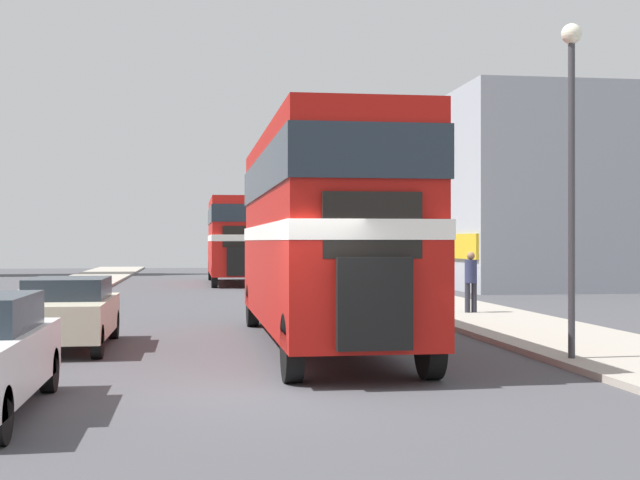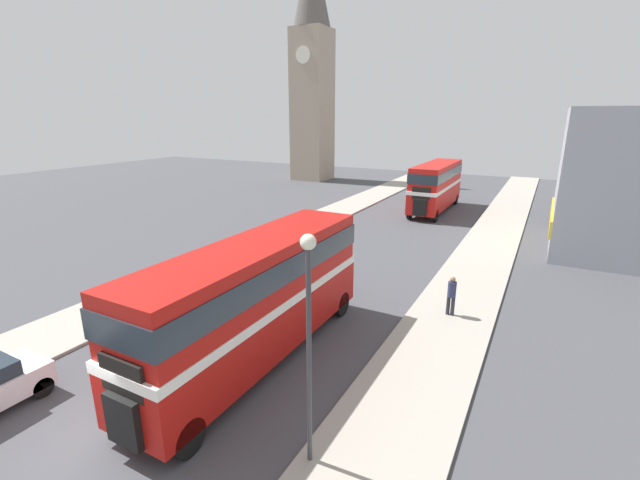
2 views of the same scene
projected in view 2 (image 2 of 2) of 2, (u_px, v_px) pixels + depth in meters
ground_plane at (91, 447)px, 11.25m from camera, size 120.00×120.00×0.00m
double_decker_bus at (257, 292)px, 14.63m from camera, size 2.48×11.09×4.33m
bus_distant at (436, 183)px, 38.08m from camera, size 2.46×10.07×4.28m
car_parked_mid at (165, 306)px, 17.81m from camera, size 1.73×4.34×1.42m
pedestrian_walking at (452, 293)px, 18.16m from camera, size 0.35×0.35×1.74m
street_lamp at (309, 320)px, 9.62m from camera, size 0.36×0.36×5.86m
church_tower at (312, 60)px, 53.84m from camera, size 4.62×4.62×29.34m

